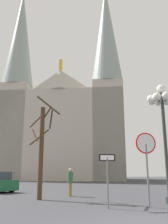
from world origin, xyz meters
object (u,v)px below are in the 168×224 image
(cathedral, at_px, (64,117))
(pedestrian_standing, at_px, (70,179))
(stop_sign, at_px, (146,153))
(one_way_arrow_sign, at_px, (107,172))
(street_lamp, at_px, (163,111))
(bare_tree, at_px, (41,147))

(cathedral, distance_m, pedestrian_standing, 28.78)
(stop_sign, height_order, pedestrian_standing, stop_sign)
(one_way_arrow_sign, bearing_deg, street_lamp, 24.77)
(street_lamp, distance_m, bare_tree, 6.46)
(stop_sign, relative_size, one_way_arrow_sign, 1.44)
(one_way_arrow_sign, relative_size, street_lamp, 0.37)
(bare_tree, xyz_separation_m, pedestrian_standing, (1.52, 1.71, -1.73))
(cathedral, distance_m, bare_tree, 29.84)
(bare_tree, bearing_deg, street_lamp, -16.50)
(one_way_arrow_sign, bearing_deg, cathedral, 96.04)
(cathedral, xyz_separation_m, pedestrian_standing, (1.80, -27.06, -9.65))
(cathedral, bearing_deg, one_way_arrow_sign, -83.96)
(bare_tree, bearing_deg, pedestrian_standing, 48.46)
(pedestrian_standing, bearing_deg, street_lamp, -37.83)
(one_way_arrow_sign, relative_size, pedestrian_standing, 1.32)
(one_way_arrow_sign, height_order, street_lamp, street_lamp)
(street_lamp, bearing_deg, one_way_arrow_sign, -155.23)
(cathedral, xyz_separation_m, stop_sign, (5.06, -31.64, -8.45))
(one_way_arrow_sign, distance_m, pedestrian_standing, 5.11)
(street_lamp, bearing_deg, stop_sign, -138.58)
(street_lamp, xyz_separation_m, bare_tree, (-6.01, 1.78, -1.55))
(cathedral, height_order, bare_tree, cathedral)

